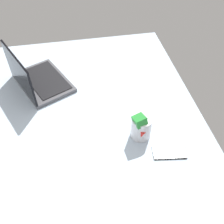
{
  "coord_description": "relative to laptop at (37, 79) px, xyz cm",
  "views": [
    {
      "loc": [
        -66.3,
        -10.99,
        112.43
      ],
      "look_at": [
        15.5,
        -26.15,
        24.0
      ],
      "focal_mm": 42.21,
      "sensor_mm": 36.0,
      "label": 1
    }
  ],
  "objects": [
    {
      "name": "bed_mattress",
      "position": [
        -47.71,
        -8.49,
        -13.41
      ],
      "size": [
        180.0,
        140.0,
        18.0
      ],
      "primitive_type": "cube",
      "color": "silver",
      "rests_on": "ground"
    },
    {
      "name": "snack_cup",
      "position": [
        -43.3,
        -45.52,
        1.74
      ],
      "size": [
        10.01,
        9.2,
        14.2
      ],
      "color": "silver",
      "rests_on": "bed_mattress"
    },
    {
      "name": "cell_phone",
      "position": [
        -54.84,
        -55.5,
        -4.01
      ],
      "size": [
        8.7,
        14.82,
        0.8
      ],
      "primitive_type": "cube",
      "rotation": [
        0.0,
        0.0,
        6.14
      ],
      "color": "black",
      "rests_on": "bed_mattress"
    },
    {
      "name": "laptop",
      "position": [
        0.0,
        0.0,
        0.0
      ],
      "size": [
        39.67,
        34.92,
        23.0
      ],
      "rotation": [
        0.0,
        0.0,
        0.44
      ],
      "color": "#4C4C51",
      "rests_on": "bed_mattress"
    }
  ]
}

